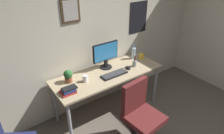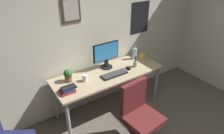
% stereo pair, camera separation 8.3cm
% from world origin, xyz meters
% --- Properties ---
extents(wall_back, '(4.40, 0.10, 2.60)m').
position_xyz_m(wall_back, '(-0.00, 2.15, 1.30)').
color(wall_back, beige).
rests_on(wall_back, ground_plane).
extents(desk, '(1.78, 0.66, 0.76)m').
position_xyz_m(desk, '(-0.12, 1.74, 0.68)').
color(desk, tan).
rests_on(desk, ground_plane).
extents(office_chair, '(0.56, 0.57, 0.95)m').
position_xyz_m(office_chair, '(-0.14, 0.96, 0.53)').
color(office_chair, '#591E1E').
rests_on(office_chair, ground_plane).
extents(monitor, '(0.46, 0.20, 0.43)m').
position_xyz_m(monitor, '(-0.06, 1.91, 1.00)').
color(monitor, black).
rests_on(monitor, desk).
extents(keyboard, '(0.43, 0.15, 0.03)m').
position_xyz_m(keyboard, '(-0.09, 1.63, 0.77)').
color(keyboard, black).
rests_on(keyboard, desk).
extents(computer_mouse, '(0.06, 0.11, 0.04)m').
position_xyz_m(computer_mouse, '(0.21, 1.66, 0.78)').
color(computer_mouse, black).
rests_on(computer_mouse, desk).
extents(water_bottle, '(0.07, 0.07, 0.25)m').
position_xyz_m(water_bottle, '(0.54, 1.90, 0.86)').
color(water_bottle, silver).
rests_on(water_bottle, desk).
extents(coffee_mug_near, '(0.12, 0.08, 0.09)m').
position_xyz_m(coffee_mug_near, '(0.66, 1.82, 0.81)').
color(coffee_mug_near, yellow).
rests_on(coffee_mug_near, desk).
extents(coffee_mug_far, '(0.11, 0.07, 0.10)m').
position_xyz_m(coffee_mug_far, '(-0.54, 1.73, 0.81)').
color(coffee_mug_far, white).
rests_on(coffee_mug_far, desk).
extents(potted_plant, '(0.13, 0.13, 0.20)m').
position_xyz_m(potted_plant, '(-0.74, 1.86, 0.86)').
color(potted_plant, brown).
rests_on(potted_plant, desk).
extents(pen_cup, '(0.07, 0.07, 0.20)m').
position_xyz_m(pen_cup, '(0.36, 1.66, 0.81)').
color(pen_cup, '#9EA0A5').
rests_on(pen_cup, desk).
extents(book_stack_left, '(0.22, 0.17, 0.08)m').
position_xyz_m(book_stack_left, '(-0.86, 1.62, 0.79)').
color(book_stack_left, '#B22D28').
rests_on(book_stack_left, desk).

